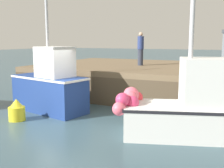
{
  "coord_description": "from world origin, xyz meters",
  "views": [
    {
      "loc": [
        5.27,
        -7.7,
        2.86
      ],
      "look_at": [
        0.08,
        3.42,
        0.9
      ],
      "focal_mm": 44.24,
      "sensor_mm": 36.0,
      "label": 1
    }
  ],
  "objects_px": {
    "fishing_boat_mid": "(190,108)",
    "mooring_buoy_foreground": "(17,111)",
    "dockworker": "(141,49)",
    "fishing_boat_near_right": "(51,87)"
  },
  "relations": [
    {
      "from": "fishing_boat_mid",
      "to": "fishing_boat_near_right",
      "type": "bearing_deg",
      "value": 173.15
    },
    {
      "from": "fishing_boat_mid",
      "to": "dockworker",
      "type": "xyz_separation_m",
      "value": [
        -3.67,
        6.06,
        1.51
      ]
    },
    {
      "from": "fishing_boat_near_right",
      "to": "fishing_boat_mid",
      "type": "height_order",
      "value": "fishing_boat_mid"
    },
    {
      "from": "fishing_boat_mid",
      "to": "mooring_buoy_foreground",
      "type": "distance_m",
      "value": 5.98
    },
    {
      "from": "fishing_boat_mid",
      "to": "mooring_buoy_foreground",
      "type": "relative_size",
      "value": 6.22
    },
    {
      "from": "fishing_boat_near_right",
      "to": "fishing_boat_mid",
      "type": "xyz_separation_m",
      "value": [
        5.58,
        -0.67,
        -0.13
      ]
    },
    {
      "from": "dockworker",
      "to": "mooring_buoy_foreground",
      "type": "relative_size",
      "value": 2.26
    },
    {
      "from": "fishing_boat_mid",
      "to": "mooring_buoy_foreground",
      "type": "xyz_separation_m",
      "value": [
        -5.88,
        -0.91,
        -0.53
      ]
    },
    {
      "from": "fishing_boat_near_right",
      "to": "dockworker",
      "type": "distance_m",
      "value": 5.89
    },
    {
      "from": "fishing_boat_near_right",
      "to": "mooring_buoy_foreground",
      "type": "height_order",
      "value": "fishing_boat_near_right"
    }
  ]
}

